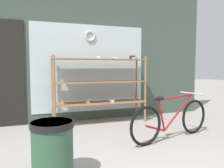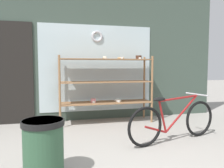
# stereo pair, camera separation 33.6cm
# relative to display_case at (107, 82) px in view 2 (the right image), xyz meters

# --- Properties ---
(storefront_facade) EXTENTS (6.11, 0.13, 3.27)m
(storefront_facade) POSITION_rel_display_case_xyz_m (-0.38, 0.38, 0.74)
(storefront_facade) COLOR #3D4C42
(storefront_facade) RESTS_ON ground_plane
(display_case) EXTENTS (1.95, 0.48, 1.42)m
(display_case) POSITION_rel_display_case_xyz_m (0.00, 0.00, 0.00)
(display_case) COLOR #8E6642
(display_case) RESTS_ON ground_plane
(bicycle) EXTENTS (1.69, 0.56, 0.74)m
(bicycle) POSITION_rel_display_case_xyz_m (0.78, -1.42, -0.52)
(bicycle) COLOR black
(bicycle) RESTS_ON ground_plane
(trash_bin) EXTENTS (0.44, 0.44, 0.63)m
(trash_bin) POSITION_rel_display_case_xyz_m (-1.14, -2.14, -0.51)
(trash_bin) COLOR #2D5138
(trash_bin) RESTS_ON ground_plane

